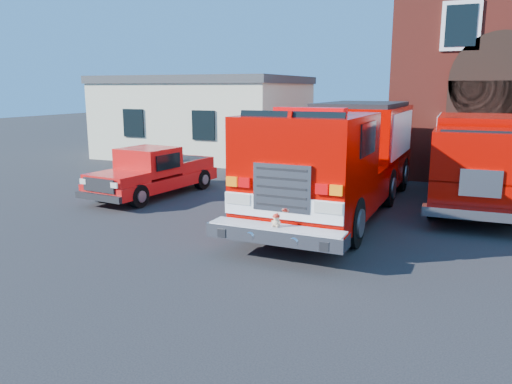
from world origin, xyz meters
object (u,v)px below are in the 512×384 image
at_px(side_building, 207,116).
at_px(fire_engine, 342,156).
at_px(secondary_truck, 476,156).
at_px(pickup_truck, 154,173).

height_order(side_building, fire_engine, side_building).
distance_m(side_building, secondary_truck, 15.49).
distance_m(fire_engine, pickup_truck, 6.65).
bearing_deg(side_building, pickup_truck, -71.46).
bearing_deg(pickup_truck, side_building, 108.54).
xyz_separation_m(fire_engine, pickup_truck, (-6.57, -0.46, -0.88)).
xyz_separation_m(pickup_truck, secondary_truck, (10.39, 3.52, 0.71)).
xyz_separation_m(fire_engine, secondary_truck, (3.82, 3.06, -0.17)).
distance_m(side_building, pickup_truck, 11.03).
xyz_separation_m(side_building, pickup_truck, (3.48, -10.38, -1.39)).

